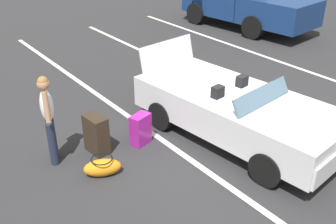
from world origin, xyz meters
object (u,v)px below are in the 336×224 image
at_px(traveler_person, 48,115).
at_px(convertible_car, 245,115).
at_px(suitcase_medium_bright, 141,129).
at_px(duffel_bag, 103,167).
at_px(suitcase_large_black, 97,134).

bearing_deg(traveler_person, convertible_car, -6.99).
distance_m(suitcase_medium_bright, duffel_bag, 1.19).
height_order(suitcase_medium_bright, duffel_bag, suitcase_medium_bright).
bearing_deg(suitcase_large_black, traveler_person, 159.92).
distance_m(suitcase_large_black, suitcase_medium_bright, 0.85).
distance_m(suitcase_medium_bright, traveler_person, 1.75).
xyz_separation_m(duffel_bag, traveler_person, (-0.91, -0.48, 0.77)).
distance_m(suitcase_large_black, traveler_person, 0.97).
xyz_separation_m(suitcase_medium_bright, duffel_bag, (0.45, -1.09, -0.15)).
distance_m(convertible_car, suitcase_medium_bright, 2.02).
xyz_separation_m(suitcase_large_black, suitcase_medium_bright, (0.26, 0.80, -0.06)).
xyz_separation_m(suitcase_medium_bright, traveler_person, (-0.46, -1.57, 0.62)).
bearing_deg(traveler_person, suitcase_large_black, 4.82).
bearing_deg(suitcase_large_black, convertible_car, -35.18).
height_order(duffel_bag, traveler_person, traveler_person).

